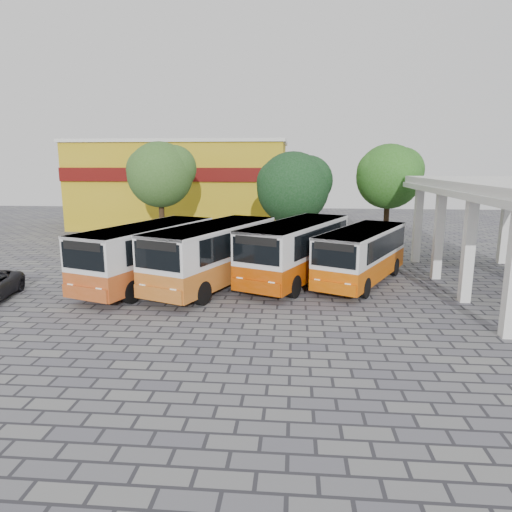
# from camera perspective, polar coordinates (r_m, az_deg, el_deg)

# --- Properties ---
(ground) EXTENTS (90.00, 90.00, 0.00)m
(ground) POSITION_cam_1_polar(r_m,az_deg,el_deg) (19.91, 4.44, -6.70)
(ground) COLOR #54535D
(ground) RESTS_ON ground
(shophouse_block) EXTENTS (20.40, 10.40, 8.30)m
(shophouse_block) POSITION_cam_1_polar(r_m,az_deg,el_deg) (46.28, -9.11, 8.89)
(shophouse_block) COLOR #B69512
(shophouse_block) RESTS_ON ground
(bus_far_left) EXTENTS (5.40, 9.25, 3.12)m
(bus_far_left) POSITION_cam_1_polar(r_m,az_deg,el_deg) (23.85, -13.42, 0.56)
(bus_far_left) COLOR #AE4819
(bus_far_left) RESTS_ON ground
(bus_centre_left) EXTENTS (5.82, 9.45, 3.18)m
(bus_centre_left) POSITION_cam_1_polar(r_m,az_deg,el_deg) (23.10, -5.33, 0.57)
(bus_centre_left) COLOR #B4601D
(bus_centre_left) RESTS_ON ground
(bus_centre_right) EXTENTS (6.07, 9.46, 3.18)m
(bus_centre_right) POSITION_cam_1_polar(r_m,az_deg,el_deg) (24.17, 5.07, 1.06)
(bus_centre_right) COLOR #AB3C00
(bus_centre_right) RESTS_ON ground
(bus_far_right) EXTENTS (5.71, 8.53, 2.86)m
(bus_far_right) POSITION_cam_1_polar(r_m,az_deg,el_deg) (24.41, 13.12, 0.47)
(bus_far_right) COLOR #C04D01
(bus_far_right) RESTS_ON ground
(tree_left) EXTENTS (5.08, 4.84, 7.78)m
(tree_left) POSITION_cam_1_polar(r_m,az_deg,el_deg) (35.06, -11.80, 10.17)
(tree_left) COLOR #3C2919
(tree_left) RESTS_ON ground
(tree_middle) EXTENTS (5.34, 5.08, 7.02)m
(tree_middle) POSITION_cam_1_polar(r_m,az_deg,el_deg) (32.41, 4.75, 8.74)
(tree_middle) COLOR black
(tree_middle) RESTS_ON ground
(tree_right) EXTENTS (4.77, 4.55, 7.55)m
(tree_right) POSITION_cam_1_polar(r_m,az_deg,el_deg) (33.96, 16.35, 9.75)
(tree_right) COLOR #302012
(tree_right) RESTS_ON ground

